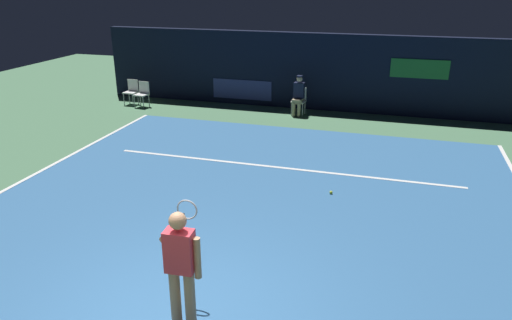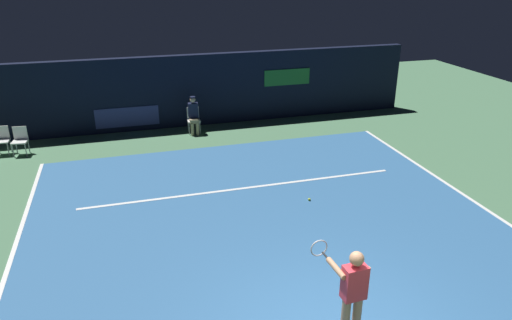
{
  "view_description": "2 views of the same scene",
  "coord_description": "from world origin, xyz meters",
  "px_view_note": "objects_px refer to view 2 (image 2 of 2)",
  "views": [
    {
      "loc": [
        2.52,
        -4.65,
        4.36
      ],
      "look_at": [
        -0.18,
        4.45,
        0.71
      ],
      "focal_mm": 33.52,
      "sensor_mm": 36.0,
      "label": 1
    },
    {
      "loc": [
        -2.86,
        -5.23,
        5.62
      ],
      "look_at": [
        0.19,
        5.33,
        1.02
      ],
      "focal_mm": 33.27,
      "sensor_mm": 36.0,
      "label": 2
    }
  ],
  "objects_px": {
    "courtside_chair_near": "(20,139)",
    "courtside_chair_far": "(2,139)",
    "tennis_ball": "(309,199)",
    "line_judge_on_chair": "(194,115)",
    "tennis_player": "(352,293)"
  },
  "relations": [
    {
      "from": "courtside_chair_near",
      "to": "courtside_chair_far",
      "type": "xyz_separation_m",
      "value": [
        -0.56,
        0.2,
        0.0
      ]
    },
    {
      "from": "courtside_chair_far",
      "to": "tennis_ball",
      "type": "relative_size",
      "value": 12.94
    },
    {
      "from": "courtside_chair_near",
      "to": "courtside_chair_far",
      "type": "distance_m",
      "value": 0.59
    },
    {
      "from": "courtside_chair_far",
      "to": "tennis_player",
      "type": "bearing_deg",
      "value": -56.79
    },
    {
      "from": "line_judge_on_chair",
      "to": "tennis_ball",
      "type": "bearing_deg",
      "value": -71.73
    },
    {
      "from": "tennis_player",
      "to": "line_judge_on_chair",
      "type": "bearing_deg",
      "value": 93.84
    },
    {
      "from": "tennis_player",
      "to": "courtside_chair_far",
      "type": "distance_m",
      "value": 12.47
    },
    {
      "from": "courtside_chair_far",
      "to": "tennis_ball",
      "type": "distance_m",
      "value": 9.9
    },
    {
      "from": "tennis_ball",
      "to": "tennis_player",
      "type": "bearing_deg",
      "value": -104.89
    },
    {
      "from": "tennis_ball",
      "to": "courtside_chair_far",
      "type": "bearing_deg",
      "value": 144.76
    },
    {
      "from": "courtside_chair_near",
      "to": "courtside_chair_far",
      "type": "bearing_deg",
      "value": 159.79
    },
    {
      "from": "tennis_player",
      "to": "tennis_ball",
      "type": "height_order",
      "value": "tennis_player"
    },
    {
      "from": "tennis_ball",
      "to": "courtside_chair_near",
      "type": "bearing_deg",
      "value": 143.82
    },
    {
      "from": "tennis_player",
      "to": "line_judge_on_chair",
      "type": "relative_size",
      "value": 1.31
    },
    {
      "from": "courtside_chair_near",
      "to": "tennis_ball",
      "type": "bearing_deg",
      "value": -36.18
    }
  ]
}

